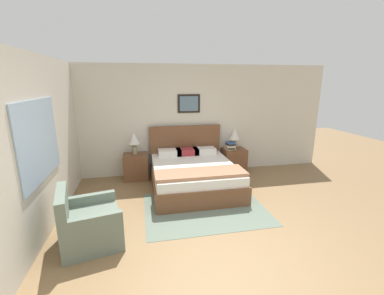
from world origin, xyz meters
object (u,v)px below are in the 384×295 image
at_px(armchair, 88,225).
at_px(nightstand_by_door, 234,161).
at_px(table_lamp_near_window, 134,140).
at_px(table_lamp_by_door, 235,135).
at_px(nightstand_near_window, 136,167).
at_px(bed, 193,174).

relative_size(armchair, nightstand_by_door, 1.57).
relative_size(table_lamp_near_window, table_lamp_by_door, 1.00).
relative_size(nightstand_by_door, table_lamp_near_window, 1.18).
bearing_deg(armchair, nightstand_near_window, 152.45).
xyz_separation_m(nightstand_near_window, nightstand_by_door, (2.39, 0.00, 0.00)).
bearing_deg(table_lamp_by_door, nightstand_by_door, -76.87).
height_order(bed, table_lamp_by_door, bed).
bearing_deg(table_lamp_near_window, bed, -33.05).
distance_m(table_lamp_near_window, table_lamp_by_door, 2.39).
distance_m(bed, nightstand_by_door, 1.42).
height_order(nightstand_near_window, table_lamp_by_door, table_lamp_by_door).
bearing_deg(nightstand_by_door, bed, -147.43).
bearing_deg(bed, table_lamp_by_door, 33.30).
bearing_deg(bed, table_lamp_near_window, 146.95).
bearing_deg(nightstand_near_window, nightstand_by_door, 0.00).
distance_m(armchair, table_lamp_near_window, 2.56).
bearing_deg(table_lamp_near_window, armchair, -104.47).
relative_size(bed, armchair, 2.15).
distance_m(armchair, nightstand_by_door, 3.84).
bearing_deg(armchair, bed, 118.79).
distance_m(armchair, nightstand_near_window, 2.46).
bearing_deg(bed, nightstand_near_window, 147.43).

